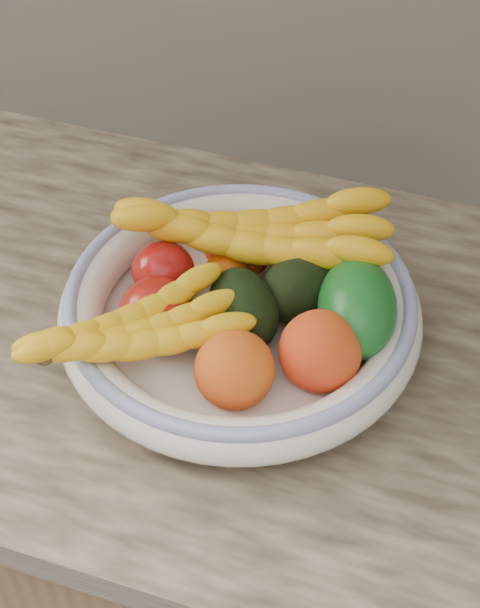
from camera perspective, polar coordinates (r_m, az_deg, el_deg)
The scene contains 15 objects.
kitchen_counter at distance 1.40m, azimuth 0.34°, elevation -13.59°, with size 2.44×0.66×1.40m.
fruit_bowl at distance 1.00m, azimuth -0.00°, elevation -0.46°, with size 0.39×0.39×0.08m.
clementine_back_left at distance 1.06m, azimuth -0.99°, elevation 3.52°, with size 0.05×0.05×0.04m, color #F24C05.
clementine_back_right at distance 1.06m, azimuth 2.50°, elevation 3.45°, with size 0.05×0.05×0.04m, color #E66204.
clementine_back_mid at distance 1.05m, azimuth 0.58°, elevation 2.96°, with size 0.05×0.05×0.04m, color #DF5504.
clementine_extra at distance 1.04m, azimuth -0.66°, elevation 2.31°, with size 0.05×0.05×0.05m, color #F26005.
tomato_left at distance 1.03m, azimuth -4.73°, elevation 2.06°, with size 0.07×0.07×0.06m, color #A11211.
tomato_near_left at distance 0.98m, azimuth -5.11°, elevation -0.50°, with size 0.08×0.08×0.07m, color #9E150E.
avocado_center at distance 0.98m, azimuth 0.21°, elevation -0.27°, with size 0.07×0.10×0.07m, color black.
avocado_right at distance 1.01m, azimuth 3.91°, elevation 1.34°, with size 0.08×0.11×0.08m, color black.
green_mango at distance 0.97m, azimuth 7.17°, elevation -0.22°, with size 0.08×0.13×0.09m, color #0F5419.
peach_front at distance 0.92m, azimuth -0.34°, elevation -4.04°, with size 0.08×0.08×0.08m, color orange.
peach_right at distance 0.94m, azimuth 4.93°, elevation -2.90°, with size 0.08×0.08×0.08m, color orange.
banana_bunch_back at distance 1.02m, azimuth 0.71°, elevation 4.00°, with size 0.32×0.12×0.09m, color yellow, non-canonical shape.
banana_bunch_front at distance 0.93m, azimuth -6.60°, elevation -1.95°, with size 0.25×0.10×0.07m, color yellow, non-canonical shape.
Camera 1 is at (0.22, 1.01, 1.67)m, focal length 55.00 mm.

